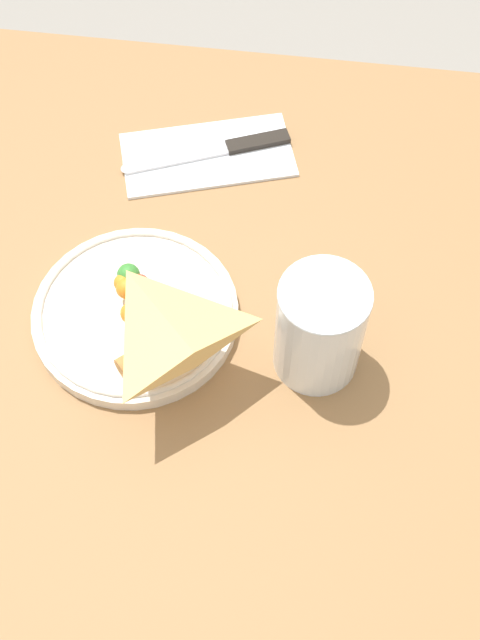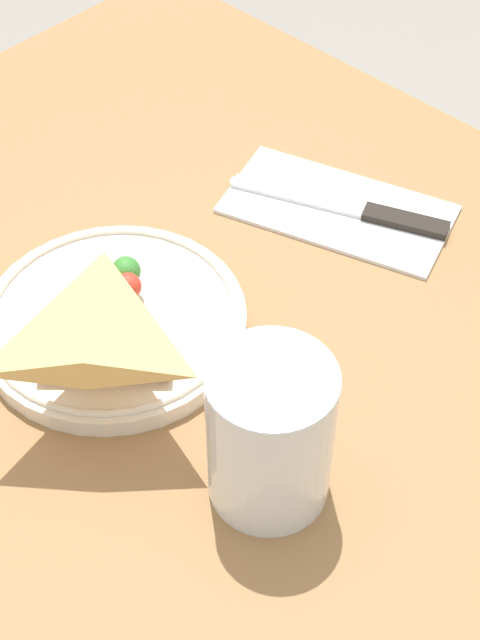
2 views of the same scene
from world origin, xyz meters
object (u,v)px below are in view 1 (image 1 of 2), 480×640
object	(u,v)px
milk_glass	(319,331)
butter_knife	(216,150)
dining_table	(271,368)
napkin_folded	(208,155)
plate_pizza	(136,312)

from	to	relation	value
milk_glass	butter_knife	distance (m)	0.30
butter_knife	dining_table	bearing A→B (deg)	90.10
napkin_folded	dining_table	bearing A→B (deg)	115.44
napkin_folded	butter_knife	size ratio (longest dim) A/B	1.14
plate_pizza	butter_knife	world-z (taller)	plate_pizza
plate_pizza	milk_glass	distance (m)	0.19
dining_table	plate_pizza	bearing A→B (deg)	6.48
plate_pizza	butter_knife	distance (m)	0.25
dining_table	milk_glass	distance (m)	0.17
milk_glass	butter_knife	size ratio (longest dim) A/B	0.62
dining_table	plate_pizza	distance (m)	0.19
plate_pizza	butter_knife	bearing A→B (deg)	-100.96
dining_table	plate_pizza	xyz separation A→B (m)	(0.14, 0.02, 0.12)
dining_table	napkin_folded	xyz separation A→B (m)	(0.11, -0.22, 0.10)
napkin_folded	butter_knife	bearing A→B (deg)	-157.16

